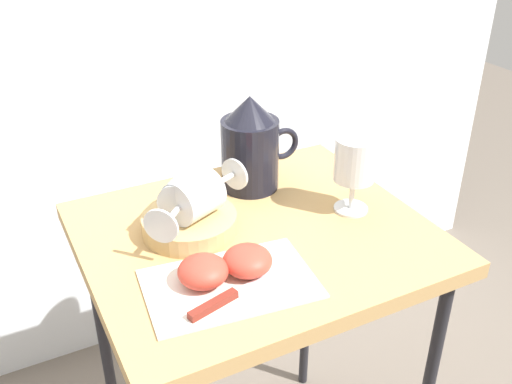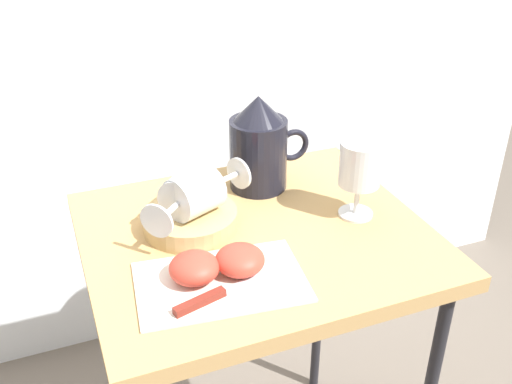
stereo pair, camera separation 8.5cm
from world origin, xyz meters
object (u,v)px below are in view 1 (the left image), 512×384
Objects in this scene: basket_tray at (190,223)px; wine_glass_tipped_near at (186,197)px; knife at (232,295)px; apple_half_left at (203,271)px; pitcher at (251,151)px; wine_glass_upright at (355,163)px; apple_half_right at (248,261)px; wine_glass_tipped_far at (195,195)px; table at (256,261)px.

wine_glass_tipped_near is (-0.00, -0.00, 0.06)m from basket_tray.
apple_half_left is at bearing 114.04° from knife.
pitcher is 1.31× the size of wine_glass_upright.
pitcher is at bearing 62.47° from apple_half_right.
wine_glass_tipped_far is 0.74× the size of knife.
wine_glass_upright is at bearing -12.28° from wine_glass_tipped_near.
pitcher reaches higher than table.
wine_glass_tipped_near is 0.68× the size of knife.
wine_glass_tipped_near is at bearing 167.72° from wine_glass_upright.
knife is (-0.31, -0.14, -0.09)m from wine_glass_upright.
wine_glass_upright reaches higher than wine_glass_tipped_near.
wine_glass_upright is 0.35m from apple_half_left.
wine_glass_tipped_far is 0.16m from apple_half_right.
wine_glass_upright is 0.29m from wine_glass_tipped_far.
basket_tray is at bearing 14.77° from wine_glass_tipped_near.
wine_glass_tipped_far reaches higher than apple_half_right.
apple_half_right reaches higher than table.
apple_half_right reaches higher than knife.
pitcher is at bearing 58.85° from knife.
pitcher is at bearing 126.82° from wine_glass_upright.
knife is at bearing -136.82° from apple_half_right.
apple_half_left reaches higher than basket_tray.
pitcher is at bearing 30.41° from wine_glass_tipped_near.
wine_glass_tipped_far is at bearing -17.54° from wine_glass_tipped_near.
apple_half_right is 0.36× the size of knife.
table is 9.00× the size of apple_half_right.
apple_half_right is (0.07, -0.01, 0.00)m from apple_half_left.
wine_glass_upright is 0.98× the size of wine_glass_tipped_near.
wine_glass_tipped_near is 0.92× the size of wine_glass_tipped_far.
wine_glass_tipped_far is 0.21m from knife.
wine_glass_tipped_far is at bearing -27.77° from basket_tray.
wine_glass_tipped_far reaches higher than apple_half_left.
wine_glass_upright reaches higher than wine_glass_tipped_far.
table is 0.19m from apple_half_left.
pitcher is at bearing 66.65° from table.
wine_glass_tipped_far is (0.01, -0.01, 0.06)m from basket_tray.
wine_glass_upright is 0.28m from apple_half_right.
wine_glass_upright is at bearing 23.55° from knife.
wine_glass_upright is at bearing 13.87° from apple_half_left.
pitcher is 1.18× the size of wine_glass_tipped_far.
pitcher reaches higher than wine_glass_upright.
apple_half_left is at bearing -108.40° from wine_glass_tipped_far.
apple_half_right is (0.04, -0.15, -0.05)m from wine_glass_tipped_near.
basket_tray is 1.12× the size of wine_glass_tipped_near.
table is at bearing -26.26° from basket_tray.
wine_glass_tipped_near is at bearing -165.23° from basket_tray.
table is 3.25× the size of knife.
table is at bearing -113.35° from pitcher.
apple_half_left is at bearing -103.52° from basket_tray.
table is 3.71× the size of pitcher.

